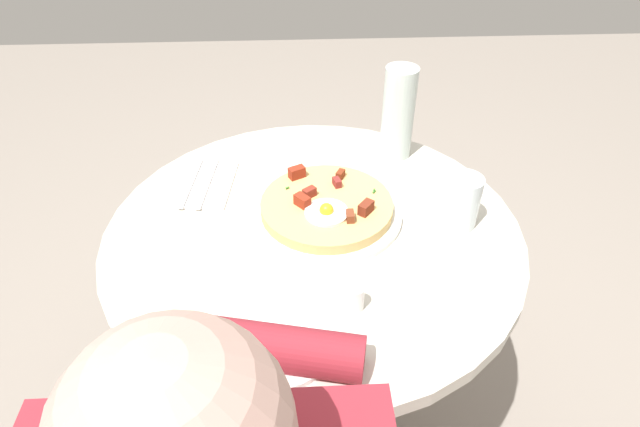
# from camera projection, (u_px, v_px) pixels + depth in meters

# --- Properties ---
(dining_table) EXTENTS (0.81, 0.81, 0.75)m
(dining_table) POSITION_uv_depth(u_px,v_px,m) (314.00, 292.00, 1.15)
(dining_table) COLOR beige
(dining_table) RESTS_ON ground_plane
(pizza_plate) EXTENTS (0.30, 0.30, 0.01)m
(pizza_plate) POSITION_uv_depth(u_px,v_px,m) (327.00, 213.00, 1.07)
(pizza_plate) COLOR white
(pizza_plate) RESTS_ON dining_table
(breakfast_pizza) EXTENTS (0.26, 0.26, 0.05)m
(breakfast_pizza) POSITION_uv_depth(u_px,v_px,m) (327.00, 206.00, 1.06)
(breakfast_pizza) COLOR tan
(breakfast_pizza) RESTS_ON pizza_plate
(bread_plate) EXTENTS (0.15, 0.15, 0.01)m
(bread_plate) POSITION_uv_depth(u_px,v_px,m) (282.00, 347.00, 0.81)
(bread_plate) COLOR white
(bread_plate) RESTS_ON dining_table
(napkin) EXTENTS (0.16, 0.18, 0.00)m
(napkin) POSITION_uv_depth(u_px,v_px,m) (199.00, 185.00, 1.15)
(napkin) COLOR white
(napkin) RESTS_ON dining_table
(fork) EXTENTS (0.03, 0.18, 0.00)m
(fork) POSITION_uv_depth(u_px,v_px,m) (191.00, 183.00, 1.15)
(fork) COLOR silver
(fork) RESTS_ON napkin
(knife) EXTENTS (0.03, 0.18, 0.00)m
(knife) POSITION_uv_depth(u_px,v_px,m) (207.00, 183.00, 1.15)
(knife) COLOR silver
(knife) RESTS_ON napkin
(water_glass) EXTENTS (0.07, 0.07, 0.11)m
(water_glass) POSITION_uv_depth(u_px,v_px,m) (462.00, 202.00, 1.02)
(water_glass) COLOR silver
(water_glass) RESTS_ON dining_table
(water_bottle) EXTENTS (0.07, 0.07, 0.21)m
(water_bottle) POSITION_uv_depth(u_px,v_px,m) (398.00, 113.00, 1.19)
(water_bottle) COLOR silver
(water_bottle) RESTS_ON dining_table
(salt_shaker) EXTENTS (0.03, 0.03, 0.05)m
(salt_shaker) POSITION_uv_depth(u_px,v_px,m) (356.00, 298.00, 0.87)
(salt_shaker) COLOR white
(salt_shaker) RESTS_ON dining_table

